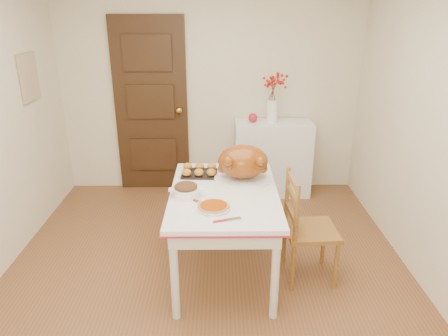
{
  "coord_description": "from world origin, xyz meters",
  "views": [
    {
      "loc": [
        0.11,
        -2.83,
        2.14
      ],
      "look_at": [
        0.14,
        0.21,
        0.94
      ],
      "focal_mm": 33.02,
      "sensor_mm": 36.0,
      "label": 1
    }
  ],
  "objects_px": {
    "sideboard": "(272,158)",
    "pumpkin_pie": "(214,206)",
    "kitchen_table": "(224,233)",
    "chair_oak": "(311,228)",
    "turkey_platter": "(243,164)"
  },
  "relations": [
    {
      "from": "kitchen_table",
      "to": "sideboard",
      "type": "bearing_deg",
      "value": 69.85
    },
    {
      "from": "sideboard",
      "to": "pumpkin_pie",
      "type": "bearing_deg",
      "value": -109.21
    },
    {
      "from": "sideboard",
      "to": "pumpkin_pie",
      "type": "distance_m",
      "value": 2.08
    },
    {
      "from": "pumpkin_pie",
      "to": "turkey_platter",
      "type": "bearing_deg",
      "value": 65.77
    },
    {
      "from": "kitchen_table",
      "to": "chair_oak",
      "type": "xyz_separation_m",
      "value": [
        0.71,
        -0.06,
        0.08
      ]
    },
    {
      "from": "sideboard",
      "to": "chair_oak",
      "type": "bearing_deg",
      "value": -86.21
    },
    {
      "from": "sideboard",
      "to": "chair_oak",
      "type": "distance_m",
      "value": 1.69
    },
    {
      "from": "turkey_platter",
      "to": "pumpkin_pie",
      "type": "height_order",
      "value": "turkey_platter"
    },
    {
      "from": "sideboard",
      "to": "turkey_platter",
      "type": "bearing_deg",
      "value": -107.21
    },
    {
      "from": "sideboard",
      "to": "kitchen_table",
      "type": "bearing_deg",
      "value": -110.15
    },
    {
      "from": "sideboard",
      "to": "turkey_platter",
      "type": "distance_m",
      "value": 1.54
    },
    {
      "from": "turkey_platter",
      "to": "kitchen_table",
      "type": "bearing_deg",
      "value": -129.57
    },
    {
      "from": "sideboard",
      "to": "turkey_platter",
      "type": "relative_size",
      "value": 1.83
    },
    {
      "from": "chair_oak",
      "to": "turkey_platter",
      "type": "xyz_separation_m",
      "value": [
        -0.55,
        0.28,
        0.45
      ]
    },
    {
      "from": "kitchen_table",
      "to": "pumpkin_pie",
      "type": "distance_m",
      "value": 0.52
    }
  ]
}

